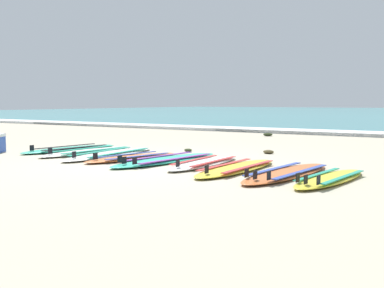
{
  "coord_description": "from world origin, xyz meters",
  "views": [
    {
      "loc": [
        4.59,
        -5.96,
        1.03
      ],
      "look_at": [
        0.25,
        1.05,
        0.25
      ],
      "focal_mm": 41.94,
      "sensor_mm": 36.0,
      "label": 1
    }
  ],
  "objects_px": {
    "surfboard_0": "(70,149)",
    "surfboard_5": "(204,163)",
    "surfboard_3": "(132,157)",
    "surfboard_6": "(237,168)",
    "surfboard_1": "(89,151)",
    "surfboard_2": "(111,154)",
    "surfboard_8": "(330,178)",
    "surfboard_4": "(167,160)",
    "surfboard_7": "(287,173)"
  },
  "relations": [
    {
      "from": "surfboard_0",
      "to": "surfboard_5",
      "type": "height_order",
      "value": "same"
    },
    {
      "from": "surfboard_3",
      "to": "surfboard_6",
      "type": "xyz_separation_m",
      "value": [
        2.16,
        -0.16,
        -0.0
      ]
    },
    {
      "from": "surfboard_5",
      "to": "surfboard_1",
      "type": "bearing_deg",
      "value": 174.92
    },
    {
      "from": "surfboard_3",
      "to": "surfboard_6",
      "type": "relative_size",
      "value": 0.91
    },
    {
      "from": "surfboard_2",
      "to": "surfboard_8",
      "type": "height_order",
      "value": "same"
    },
    {
      "from": "surfboard_0",
      "to": "surfboard_6",
      "type": "relative_size",
      "value": 1.03
    },
    {
      "from": "surfboard_2",
      "to": "surfboard_5",
      "type": "distance_m",
      "value": 2.18
    },
    {
      "from": "surfboard_1",
      "to": "surfboard_4",
      "type": "xyz_separation_m",
      "value": [
        2.08,
        -0.25,
        0.0
      ]
    },
    {
      "from": "surfboard_4",
      "to": "surfboard_7",
      "type": "xyz_separation_m",
      "value": [
        2.26,
        -0.29,
        0.0
      ]
    },
    {
      "from": "surfboard_1",
      "to": "surfboard_5",
      "type": "height_order",
      "value": "same"
    },
    {
      "from": "surfboard_4",
      "to": "surfboard_7",
      "type": "distance_m",
      "value": 2.28
    },
    {
      "from": "surfboard_3",
      "to": "surfboard_8",
      "type": "xyz_separation_m",
      "value": [
        3.6,
        -0.37,
        0.0
      ]
    },
    {
      "from": "surfboard_5",
      "to": "surfboard_0",
      "type": "bearing_deg",
      "value": 173.6
    },
    {
      "from": "surfboard_4",
      "to": "surfboard_7",
      "type": "height_order",
      "value": "same"
    },
    {
      "from": "surfboard_2",
      "to": "surfboard_5",
      "type": "height_order",
      "value": "same"
    },
    {
      "from": "surfboard_4",
      "to": "surfboard_8",
      "type": "height_order",
      "value": "same"
    },
    {
      "from": "surfboard_4",
      "to": "surfboard_6",
      "type": "relative_size",
      "value": 1.14
    },
    {
      "from": "surfboard_3",
      "to": "surfboard_5",
      "type": "distance_m",
      "value": 1.46
    },
    {
      "from": "surfboard_0",
      "to": "surfboard_6",
      "type": "height_order",
      "value": "same"
    },
    {
      "from": "surfboard_7",
      "to": "surfboard_8",
      "type": "xyz_separation_m",
      "value": [
        0.63,
        -0.15,
        0.0
      ]
    },
    {
      "from": "surfboard_0",
      "to": "surfboard_7",
      "type": "xyz_separation_m",
      "value": [
        5.04,
        -0.68,
        0.0
      ]
    },
    {
      "from": "surfboard_2",
      "to": "surfboard_8",
      "type": "distance_m",
      "value": 4.36
    },
    {
      "from": "surfboard_5",
      "to": "surfboard_7",
      "type": "height_order",
      "value": "same"
    },
    {
      "from": "surfboard_1",
      "to": "surfboard_8",
      "type": "bearing_deg",
      "value": -7.86
    },
    {
      "from": "surfboard_5",
      "to": "surfboard_7",
      "type": "distance_m",
      "value": 1.54
    },
    {
      "from": "surfboard_8",
      "to": "surfboard_4",
      "type": "bearing_deg",
      "value": 171.37
    },
    {
      "from": "surfboard_1",
      "to": "surfboard_8",
      "type": "distance_m",
      "value": 5.02
    },
    {
      "from": "surfboard_6",
      "to": "surfboard_1",
      "type": "bearing_deg",
      "value": 172.29
    },
    {
      "from": "surfboard_2",
      "to": "surfboard_4",
      "type": "height_order",
      "value": "same"
    },
    {
      "from": "surfboard_3",
      "to": "surfboard_5",
      "type": "relative_size",
      "value": 0.99
    },
    {
      "from": "surfboard_0",
      "to": "surfboard_2",
      "type": "bearing_deg",
      "value": -9.98
    },
    {
      "from": "surfboard_7",
      "to": "surfboard_3",
      "type": "bearing_deg",
      "value": 175.76
    },
    {
      "from": "surfboard_2",
      "to": "surfboard_3",
      "type": "relative_size",
      "value": 1.27
    },
    {
      "from": "surfboard_1",
      "to": "surfboard_2",
      "type": "xyz_separation_m",
      "value": [
        0.66,
        -0.09,
        -0.0
      ]
    },
    {
      "from": "surfboard_3",
      "to": "surfboard_7",
      "type": "bearing_deg",
      "value": -4.24
    },
    {
      "from": "surfboard_3",
      "to": "surfboard_8",
      "type": "relative_size",
      "value": 1.05
    },
    {
      "from": "surfboard_2",
      "to": "surfboard_4",
      "type": "xyz_separation_m",
      "value": [
        1.42,
        -0.15,
        0.0
      ]
    },
    {
      "from": "surfboard_5",
      "to": "surfboard_8",
      "type": "relative_size",
      "value": 1.05
    },
    {
      "from": "surfboard_0",
      "to": "surfboard_7",
      "type": "relative_size",
      "value": 0.98
    },
    {
      "from": "surfboard_5",
      "to": "surfboard_8",
      "type": "xyz_separation_m",
      "value": [
        2.15,
        -0.43,
        0.0
      ]
    },
    {
      "from": "surfboard_3",
      "to": "surfboard_4",
      "type": "bearing_deg",
      "value": 5.59
    },
    {
      "from": "surfboard_6",
      "to": "surfboard_3",
      "type": "bearing_deg",
      "value": 175.74
    },
    {
      "from": "surfboard_5",
      "to": "surfboard_2",
      "type": "bearing_deg",
      "value": 175.87
    },
    {
      "from": "surfboard_1",
      "to": "surfboard_3",
      "type": "bearing_deg",
      "value": -13.05
    },
    {
      "from": "surfboard_3",
      "to": "surfboard_0",
      "type": "bearing_deg",
      "value": 167.44
    },
    {
      "from": "surfboard_0",
      "to": "surfboard_3",
      "type": "bearing_deg",
      "value": -12.56
    },
    {
      "from": "surfboard_4",
      "to": "surfboard_6",
      "type": "height_order",
      "value": "same"
    },
    {
      "from": "surfboard_0",
      "to": "surfboard_1",
      "type": "bearing_deg",
      "value": -11.58
    },
    {
      "from": "surfboard_6",
      "to": "surfboard_5",
      "type": "bearing_deg",
      "value": 162.12
    },
    {
      "from": "surfboard_2",
      "to": "surfboard_5",
      "type": "bearing_deg",
      "value": -4.13
    }
  ]
}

